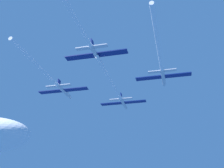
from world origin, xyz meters
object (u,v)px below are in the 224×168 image
object	(u,v)px
jet_right_wing	(161,62)
jet_slot	(87,39)
jet_left_wing	(52,80)
jet_lead	(117,93)

from	to	relation	value
jet_right_wing	jet_slot	size ratio (longest dim) A/B	1.12
jet_slot	jet_right_wing	bearing A→B (deg)	43.49
jet_left_wing	jet_right_wing	distance (m)	40.54
jet_left_wing	jet_slot	bearing A→B (deg)	-45.32
jet_right_wing	jet_lead	bearing A→B (deg)	134.68
jet_right_wing	jet_slot	bearing A→B (deg)	-136.51
jet_left_wing	jet_right_wing	size ratio (longest dim) A/B	0.93
jet_lead	jet_right_wing	bearing A→B (deg)	-45.32
jet_lead	jet_left_wing	world-z (taller)	jet_lead
jet_lead	jet_right_wing	xyz separation A→B (m)	(19.56, -19.78, 1.47)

